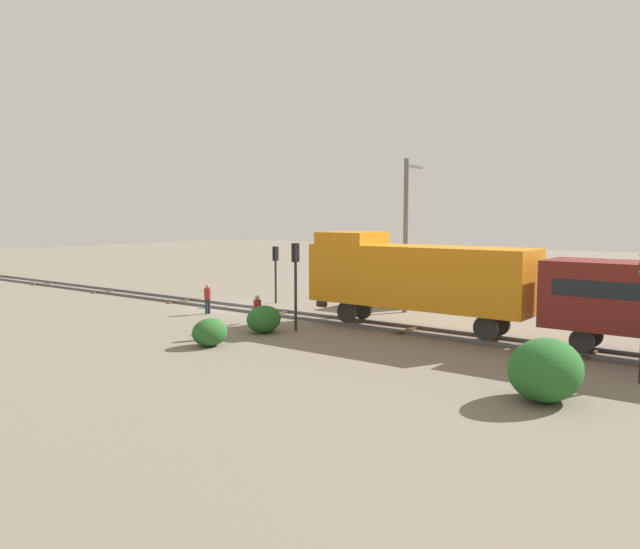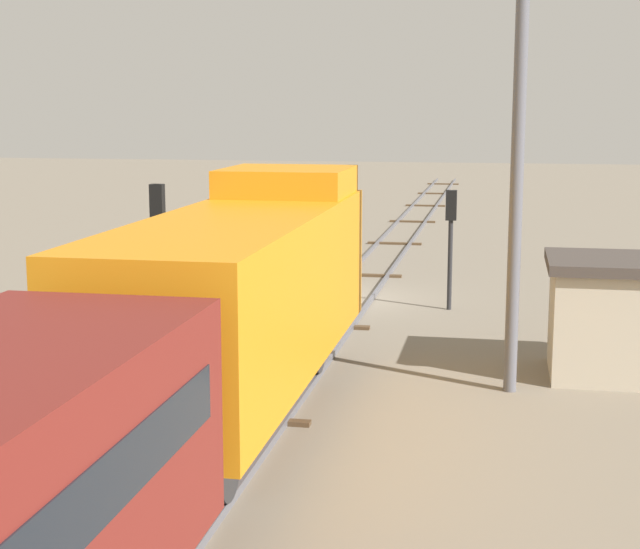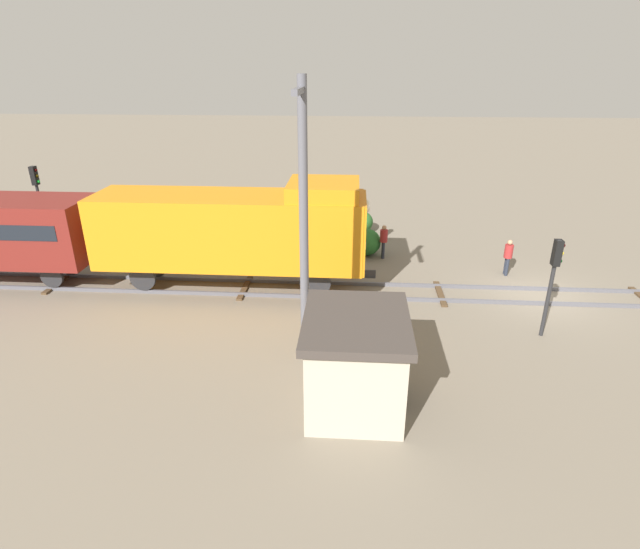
% 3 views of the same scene
% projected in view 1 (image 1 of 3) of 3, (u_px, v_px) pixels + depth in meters
% --- Properties ---
extents(ground_plane, '(151.09, 151.09, 0.00)m').
position_uv_depth(ground_plane, '(228.00, 308.00, 37.97)').
color(ground_plane, '#756B5B').
extents(railway_track, '(2.40, 100.73, 0.16)m').
position_uv_depth(railway_track, '(228.00, 306.00, 37.96)').
color(railway_track, '#595960').
rests_on(railway_track, ground).
extents(locomotive, '(2.90, 11.60, 4.60)m').
position_uv_depth(locomotive, '(415.00, 275.00, 29.93)').
color(locomotive, orange).
rests_on(locomotive, railway_track).
extents(traffic_signal_near, '(0.32, 0.34, 3.63)m').
position_uv_depth(traffic_signal_near, '(275.00, 264.00, 39.61)').
color(traffic_signal_near, '#262628').
rests_on(traffic_signal_near, ground).
extents(traffic_signal_mid, '(0.32, 0.34, 4.28)m').
position_uv_depth(traffic_signal_mid, '(295.00, 270.00, 30.03)').
color(traffic_signal_mid, '#262628').
rests_on(traffic_signal_mid, ground).
extents(worker_near_track, '(0.38, 0.38, 1.70)m').
position_uv_depth(worker_near_track, '(207.00, 297.00, 35.46)').
color(worker_near_track, '#262B38').
rests_on(worker_near_track, ground).
extents(worker_by_signal, '(0.38, 0.38, 1.70)m').
position_uv_depth(worker_by_signal, '(257.00, 309.00, 30.66)').
color(worker_by_signal, '#262B38').
rests_on(worker_by_signal, ground).
extents(catenary_mast, '(1.94, 0.28, 8.81)m').
position_uv_depth(catenary_mast, '(406.00, 232.00, 35.78)').
color(catenary_mast, '#595960').
rests_on(catenary_mast, ground).
extents(relay_hut, '(3.50, 2.90, 2.74)m').
position_uv_depth(relay_hut, '(402.00, 283.00, 39.04)').
color(relay_hut, '#B2A893').
rests_on(relay_hut, ground).
extents(bush_near, '(2.65, 2.17, 1.93)m').
position_uv_depth(bush_near, '(545.00, 370.00, 18.86)').
color(bush_near, '#276326').
rests_on(bush_near, ground).
extents(bush_mid, '(1.81, 1.48, 1.31)m').
position_uv_depth(bush_mid, '(264.00, 319.00, 29.82)').
color(bush_mid, '#266026').
rests_on(bush_mid, ground).
extents(bush_far, '(1.65, 1.35, 1.20)m').
position_uv_depth(bush_far, '(210.00, 332.00, 26.79)').
color(bush_far, '#285E26').
rests_on(bush_far, ground).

